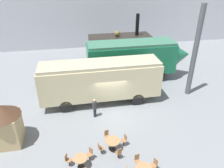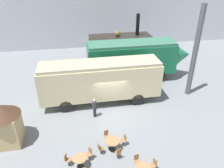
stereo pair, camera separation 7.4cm
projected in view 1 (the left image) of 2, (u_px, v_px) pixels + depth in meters
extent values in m
plane|color=gray|center=(110.00, 106.00, 18.45)|extent=(80.00, 80.00, 0.00)
cube|color=#B2B7C1|center=(90.00, 15.00, 29.81)|extent=(44.00, 0.15, 9.00)
cube|color=black|center=(120.00, 48.00, 25.30)|extent=(7.02, 2.77, 2.89)
cylinder|color=black|center=(137.00, 25.00, 24.35)|extent=(0.40, 0.40, 2.38)
sphere|color=brown|center=(117.00, 33.00, 24.41)|extent=(0.64, 0.64, 0.64)
cylinder|color=black|center=(140.00, 64.00, 25.25)|extent=(0.91, 0.12, 0.91)
cylinder|color=black|center=(134.00, 56.00, 27.54)|extent=(0.91, 0.12, 0.91)
cylinder|color=black|center=(104.00, 67.00, 24.58)|extent=(0.91, 0.12, 0.91)
cylinder|color=black|center=(101.00, 58.00, 26.87)|extent=(0.91, 0.12, 0.91)
cube|color=#196B47|center=(131.00, 58.00, 21.86)|extent=(8.71, 2.62, 2.83)
cone|color=#196B47|center=(181.00, 55.00, 22.71)|extent=(1.96, 2.49, 2.49)
cube|color=#366B54|center=(132.00, 43.00, 21.13)|extent=(8.53, 2.41, 0.24)
cylinder|color=black|center=(159.00, 76.00, 21.98)|extent=(1.39, 0.12, 1.39)
cylinder|color=black|center=(150.00, 66.00, 24.13)|extent=(1.39, 0.12, 1.39)
cylinder|color=black|center=(107.00, 80.00, 21.15)|extent=(1.39, 0.12, 1.39)
cylinder|color=black|center=(104.00, 70.00, 23.30)|extent=(1.39, 0.12, 1.39)
cube|color=beige|center=(101.00, 80.00, 18.20)|extent=(9.95, 2.41, 2.74)
cube|color=tan|center=(100.00, 64.00, 17.49)|extent=(9.75, 2.22, 0.24)
cylinder|color=black|center=(138.00, 100.00, 18.42)|extent=(1.06, 0.12, 1.06)
cylinder|color=black|center=(131.00, 87.00, 20.40)|extent=(1.06, 0.12, 1.06)
cylinder|color=black|center=(66.00, 107.00, 17.47)|extent=(1.06, 0.12, 1.06)
cylinder|color=black|center=(66.00, 92.00, 19.45)|extent=(1.06, 0.12, 1.06)
cylinder|color=black|center=(81.00, 167.00, 12.92)|extent=(0.44, 0.44, 0.02)
cylinder|color=black|center=(81.00, 163.00, 12.75)|extent=(0.08, 0.08, 0.69)
cylinder|color=#9E754C|center=(80.00, 158.00, 12.57)|extent=(0.84, 0.84, 0.03)
cylinder|color=#9E754C|center=(144.00, 168.00, 11.93)|extent=(0.95, 0.95, 0.03)
cylinder|color=black|center=(113.00, 149.00, 14.16)|extent=(0.44, 0.44, 0.02)
cylinder|color=black|center=(113.00, 145.00, 13.99)|extent=(0.08, 0.08, 0.69)
cylinder|color=#9E754C|center=(113.00, 141.00, 13.82)|extent=(0.97, 0.97, 0.03)
cylinder|color=black|center=(69.00, 163.00, 12.93)|extent=(0.06, 0.06, 0.42)
cylinder|color=olive|center=(69.00, 160.00, 12.82)|extent=(0.36, 0.36, 0.03)
cube|color=olive|center=(66.00, 157.00, 12.73)|extent=(0.14, 0.28, 0.42)
cylinder|color=black|center=(89.00, 157.00, 13.31)|extent=(0.06, 0.06, 0.42)
cylinder|color=olive|center=(89.00, 155.00, 13.20)|extent=(0.36, 0.36, 0.03)
cube|color=olive|center=(91.00, 150.00, 13.20)|extent=(0.22, 0.25, 0.42)
cylinder|color=black|center=(153.00, 168.00, 12.58)|extent=(0.06, 0.06, 0.42)
cylinder|color=olive|center=(153.00, 166.00, 12.48)|extent=(0.36, 0.36, 0.03)
cube|color=olive|center=(156.00, 162.00, 12.45)|extent=(0.16, 0.28, 0.42)
cylinder|color=black|center=(138.00, 164.00, 12.84)|extent=(0.06, 0.06, 0.42)
cylinder|color=olive|center=(138.00, 162.00, 12.73)|extent=(0.36, 0.36, 0.03)
cube|color=olive|center=(137.00, 157.00, 12.75)|extent=(0.29, 0.08, 0.42)
cylinder|color=black|center=(107.00, 139.00, 14.69)|extent=(0.06, 0.06, 0.42)
cylinder|color=olive|center=(107.00, 137.00, 14.58)|extent=(0.36, 0.36, 0.03)
cube|color=olive|center=(106.00, 133.00, 14.59)|extent=(0.29, 0.12, 0.42)
cylinder|color=black|center=(101.00, 151.00, 13.76)|extent=(0.06, 0.06, 0.42)
cylinder|color=olive|center=(101.00, 148.00, 13.66)|extent=(0.36, 0.36, 0.03)
cube|color=olive|center=(99.00, 146.00, 13.49)|extent=(0.12, 0.29, 0.42)
cylinder|color=black|center=(118.00, 155.00, 13.45)|extent=(0.06, 0.06, 0.42)
cylinder|color=olive|center=(118.00, 153.00, 13.34)|extent=(0.36, 0.36, 0.03)
cube|color=olive|center=(120.00, 152.00, 13.11)|extent=(0.29, 0.12, 0.42)
cylinder|color=black|center=(123.00, 143.00, 14.37)|extent=(0.06, 0.06, 0.42)
cylinder|color=olive|center=(123.00, 140.00, 14.26)|extent=(0.36, 0.36, 0.03)
cube|color=olive|center=(126.00, 137.00, 14.21)|extent=(0.12, 0.29, 0.42)
cylinder|color=#262633|center=(95.00, 113.00, 17.07)|extent=(0.24, 0.24, 0.74)
cylinder|color=#333338|center=(95.00, 105.00, 16.74)|extent=(0.34, 0.34, 0.65)
sphere|color=tan|center=(94.00, 100.00, 16.53)|extent=(0.21, 0.21, 0.21)
cube|color=tan|center=(6.00, 129.00, 14.21)|extent=(1.80, 1.80, 2.20)
cone|color=#472D1E|center=(0.00, 111.00, 13.49)|extent=(2.34, 2.34, 0.80)
cylinder|color=#4C5156|center=(195.00, 53.00, 18.47)|extent=(0.44, 0.44, 8.00)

